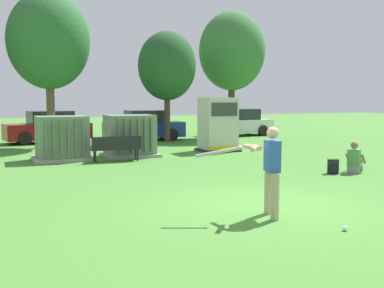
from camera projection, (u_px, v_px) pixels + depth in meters
The scene contains 15 objects.
ground_plane at pixel (263, 205), 9.87m from camera, with size 96.00×96.00×0.00m, color #478433.
transformer_west at pixel (62, 139), 17.00m from camera, with size 2.10×1.70×1.62m.
transformer_mid_west at pixel (130, 136), 18.08m from camera, with size 2.10×1.70×1.62m.
generator_enclosure at pixel (218, 125), 19.87m from camera, with size 1.60×1.40×2.30m.
park_bench at pixel (116, 147), 16.59m from camera, with size 1.81×0.44×0.92m.
batter at pixel (269, 167), 8.83m from camera, with size 1.59×0.79×1.74m.
sports_ball at pixel (345, 228), 7.96m from camera, with size 0.09×0.09×0.09m, color white.
seated_spectator at pixel (355, 160), 14.17m from camera, with size 0.78×0.68×0.96m.
backpack at pixel (333, 167), 13.96m from camera, with size 0.38×0.37×0.44m.
tree_center_left at pixel (49, 41), 21.03m from camera, with size 3.70×3.70×7.07m.
tree_center_right at pixel (167, 66), 23.79m from camera, with size 2.98×2.98×5.70m.
tree_right at pixel (232, 51), 26.20m from camera, with size 3.74×3.74×7.15m.
parked_car_left_of_center at pixel (48, 128), 23.73m from camera, with size 4.40×2.37×1.62m.
parked_car_right_of_center at pixel (145, 126), 25.00m from camera, with size 4.22×1.96×1.62m.
parked_car_rightmost at pixel (238, 123), 28.07m from camera, with size 4.22×1.96×1.62m.
Camera 1 is at (-5.21, -8.31, 2.28)m, focal length 43.32 mm.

